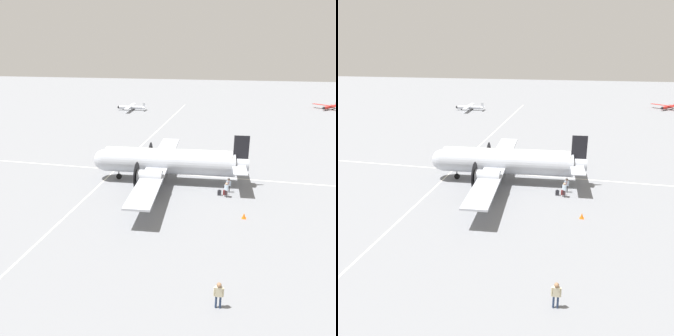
{
  "view_description": "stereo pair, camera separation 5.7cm",
  "coord_description": "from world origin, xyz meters",
  "views": [
    {
      "loc": [
        -7.79,
        36.17,
        15.02
      ],
      "look_at": [
        0.0,
        0.0,
        1.76
      ],
      "focal_mm": 35.0,
      "sensor_mm": 36.0,
      "label": 1
    },
    {
      "loc": [
        -7.85,
        36.16,
        15.02
      ],
      "look_at": [
        0.0,
        0.0,
        1.76
      ],
      "focal_mm": 35.0,
      "sensor_mm": 36.0,
      "label": 2
    }
  ],
  "objects": [
    {
      "name": "ground_plane",
      "position": [
        0.0,
        0.0,
        0.0
      ],
      "size": [
        300.0,
        300.0,
        0.0
      ],
      "primitive_type": "plane",
      "color": "slate"
    },
    {
      "name": "apron_line_eastwest",
      "position": [
        0.0,
        -2.77,
        0.0
      ],
      "size": [
        120.0,
        0.16,
        0.01
      ],
      "color": "silver",
      "rests_on": "ground_plane"
    },
    {
      "name": "apron_line_northsouth",
      "position": [
        7.76,
        0.0,
        0.0
      ],
      "size": [
        0.16,
        120.0,
        0.01
      ],
      "color": "silver",
      "rests_on": "ground_plane"
    },
    {
      "name": "airliner_main",
      "position": [
        0.45,
        0.03,
        2.6
      ],
      "size": [
        18.57,
        24.27,
        6.03
      ],
      "rotation": [
        0.0,
        0.0,
        0.07
      ],
      "color": "#ADB2BC",
      "rests_on": "ground_plane"
    },
    {
      "name": "crew_foreground",
      "position": [
        -7.4,
        19.7,
        1.14
      ],
      "size": [
        0.64,
        0.3,
        1.87
      ],
      "rotation": [
        0.0,
        0.0,
        3.23
      ],
      "color": "navy",
      "rests_on": "ground_plane"
    },
    {
      "name": "passenger_boarding",
      "position": [
        -7.1,
        3.05,
        1.03
      ],
      "size": [
        0.45,
        0.42,
        1.68
      ],
      "rotation": [
        0.0,
        0.0,
        -0.75
      ],
      "color": "#2D2D33",
      "rests_on": "ground_plane"
    },
    {
      "name": "ramp_agent",
      "position": [
        -7.3,
        1.71,
        1.05
      ],
      "size": [
        0.55,
        0.34,
        1.67
      ],
      "rotation": [
        0.0,
        0.0,
        0.26
      ],
      "color": "#2D2D33",
      "rests_on": "ground_plane"
    },
    {
      "name": "suitcase_near_door",
      "position": [
        -7.01,
        2.52,
        0.28
      ],
      "size": [
        0.48,
        0.14,
        0.59
      ],
      "color": "maroon",
      "rests_on": "ground_plane"
    },
    {
      "name": "suitcase_upright_spare",
      "position": [
        -6.38,
        2.74,
        0.3
      ],
      "size": [
        0.41,
        0.2,
        0.65
      ],
      "color": "#232328",
      "rests_on": "ground_plane"
    },
    {
      "name": "light_aircraft_distant",
      "position": [
        20.41,
        -47.64,
        0.82
      ],
      "size": [
        7.67,
        10.3,
        1.98
      ],
      "rotation": [
        0.0,
        0.0,
        0.09
      ],
      "color": "#B7BCC6",
      "rests_on": "ground_plane"
    },
    {
      "name": "light_aircraft_taxiing",
      "position": [
        -31.83,
        -59.73,
        0.79
      ],
      "size": [
        7.88,
        7.29,
        1.86
      ],
      "rotation": [
        0.0,
        0.0,
        0.86
      ],
      "color": "#B2231E",
      "rests_on": "ground_plane"
    },
    {
      "name": "traffic_cone",
      "position": [
        -9.02,
        7.58,
        0.26
      ],
      "size": [
        0.42,
        0.42,
        0.56
      ],
      "color": "orange",
      "rests_on": "ground_plane"
    }
  ]
}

